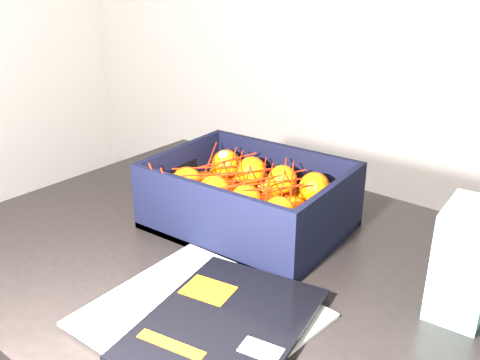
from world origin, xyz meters
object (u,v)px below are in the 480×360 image
Objects in this scene: produce_crate at (249,206)px; magazine_stack at (208,317)px; retail_carton at (466,260)px; table at (264,311)px.

magazine_stack is at bearing -66.47° from produce_crate.
produce_crate reaches higher than magazine_stack.
magazine_stack is 0.38m from retail_carton.
retail_carton reaches higher than produce_crate.
retail_carton is (0.30, 0.06, 0.18)m from table.
retail_carton is at bearing 12.03° from table.
table is 3.93× the size of magazine_stack.
magazine_stack is 0.31m from produce_crate.
retail_carton is at bearing 40.65° from magazine_stack.
retail_carton reaches higher than magazine_stack.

